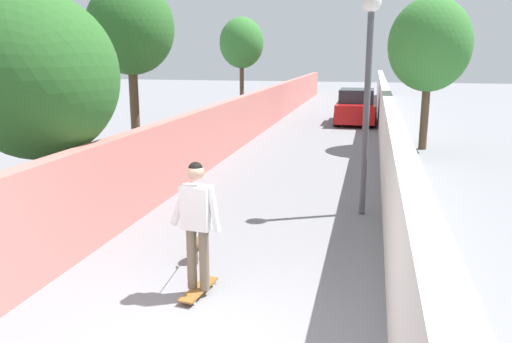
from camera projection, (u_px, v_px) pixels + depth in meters
ground_plane at (315, 140)px, 18.84m from camera, size 80.00×80.00×0.00m
wall_left at (237, 123)px, 17.27m from camera, size 48.00×0.30×1.67m
fence_right at (386, 124)px, 16.21m from camera, size 48.00×0.30×1.86m
tree_left_near at (242, 43)px, 23.66m from camera, size 2.02×2.02×4.74m
tree_right_mid at (430, 45)px, 16.35m from camera, size 2.61×2.61×4.87m
tree_left_far at (37, 77)px, 8.52m from camera, size 2.69×2.69×4.12m
tree_left_distant at (130, 29)px, 12.68m from camera, size 2.16×2.16×4.86m
lamp_post at (369, 66)px, 9.58m from camera, size 0.36×0.36×4.20m
skateboard at (199, 289)px, 6.79m from camera, size 0.82×0.31×0.08m
person_skateboarder at (197, 216)px, 6.56m from camera, size 0.27×0.72×1.71m
dog at (197, 243)px, 7.87m from camera, size 1.39×0.54×1.06m
car_near at (356, 107)px, 23.29m from camera, size 3.91×1.80×1.54m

